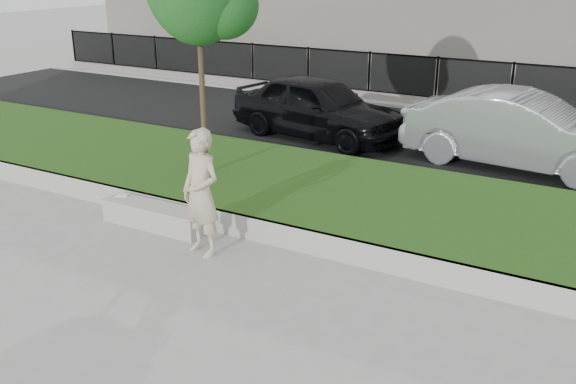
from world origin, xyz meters
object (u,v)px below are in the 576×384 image
Objects in this scene: stone_bench at (154,216)px; car_silver at (521,131)px; car_dark at (318,107)px; book at (123,195)px; man at (201,193)px.

stone_bench is 0.39× the size of car_silver.
car_dark is (-0.20, 6.50, 0.63)m from stone_bench.
book is (-0.78, 0.08, 0.21)m from stone_bench.
man is at bearing -157.42° from car_dark.
car_dark is 4.95m from car_silver.
man is (1.36, -0.42, 0.80)m from stone_bench.
car_dark is at bearing 68.30° from book.
stone_bench is at bearing 175.43° from man.
stone_bench is 6.53m from car_dark.
man reaches higher than book.
book is 0.04× the size of car_silver.
book is at bearing 144.40° from car_silver.
car_silver reaches higher than book.
car_silver is (5.52, 6.36, 0.45)m from book.
stone_bench is 0.97× the size of man.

